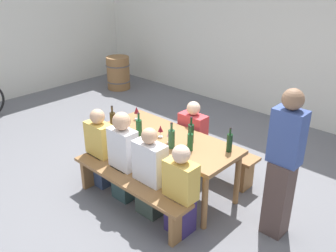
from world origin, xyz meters
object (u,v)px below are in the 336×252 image
wine_glass_1 (160,129)px  seated_guest_near_3 (181,192)px  wine_bottle_1 (190,142)px  seated_guest_near_2 (150,175)px  wine_bottle_3 (139,127)px  seated_guest_near_1 (124,158)px  bench_near (129,186)px  wine_barrel (118,73)px  wine_bottle_2 (171,138)px  wine_glass_0 (170,133)px  wine_glass_2 (137,110)px  wine_bottle_4 (229,142)px  standing_host (283,167)px  tasting_table (168,143)px  bench_far (201,147)px  wine_bottle_5 (113,120)px  wine_bottle_0 (191,133)px  seated_guest_far_0 (192,140)px  seated_guest_near_0 (100,150)px

wine_glass_1 → seated_guest_near_3: (0.75, -0.47, -0.35)m
wine_bottle_1 → wine_glass_1: 0.50m
wine_bottle_1 → seated_guest_near_3: seated_guest_near_3 is taller
seated_guest_near_2 → wine_bottle_3: bearing=58.6°
wine_glass_1 → seated_guest_near_1: bearing=-111.0°
bench_near → wine_barrel: 4.71m
wine_bottle_2 → wine_glass_0: size_ratio=1.83×
wine_bottle_1 → seated_guest_near_1: size_ratio=0.27×
wine_glass_2 → wine_bottle_2: bearing=-17.7°
seated_guest_near_1 → seated_guest_near_2: seated_guest_near_1 is taller
wine_bottle_4 → standing_host: standing_host is taller
tasting_table → wine_bottle_3: bearing=-143.8°
bench_far → wine_bottle_5: bearing=-125.2°
tasting_table → seated_guest_near_2: 0.59m
wine_bottle_4 → wine_glass_2: 1.48m
seated_guest_near_3 → wine_barrel: bearing=57.6°
bench_far → wine_bottle_0: wine_bottle_0 is taller
bench_near → seated_guest_near_3: 0.72m
wine_glass_2 → seated_guest_near_3: 1.57m
wine_bottle_5 → bench_far: bearing=54.8°
seated_guest_near_2 → bench_far: bearing=10.1°
seated_guest_far_0 → seated_guest_near_3: bearing=33.8°
seated_guest_near_0 → seated_guest_far_0: (0.69, 1.06, -0.01)m
wine_bottle_1 → seated_guest_near_2: seated_guest_near_2 is taller
bench_near → seated_guest_near_0: bearing=168.3°
bench_near → seated_guest_near_2: 0.32m
wine_bottle_1 → wine_bottle_3: bearing=-169.8°
wine_bottle_4 → wine_glass_1: bearing=-162.4°
wine_barrel → tasting_table: bearing=-31.3°
bench_near → wine_bottle_3: wine_bottle_3 is taller
wine_glass_0 → wine_barrel: (-3.81, 2.34, -0.50)m
seated_guest_near_2 → wine_barrel: seated_guest_near_2 is taller
wine_bottle_2 → wine_glass_2: wine_bottle_2 is taller
standing_host → wine_glass_1: bearing=8.8°
seated_guest_near_3 → seated_guest_far_0: (-0.71, 1.06, -0.01)m
wine_bottle_5 → seated_guest_near_1: size_ratio=0.27×
wine_bottle_3 → seated_guest_near_2: (0.51, -0.31, -0.34)m
wine_bottle_1 → wine_glass_0: size_ratio=1.76×
bench_near → wine_bottle_3: size_ratio=5.76×
tasting_table → wine_glass_0: wine_glass_0 is taller
seated_guest_far_0 → standing_host: standing_host is taller
bench_far → wine_bottle_2: size_ratio=5.47×
seated_guest_far_0 → standing_host: bearing=76.5°
bench_near → seated_guest_far_0: size_ratio=1.66×
wine_bottle_3 → wine_barrel: size_ratio=0.41×
seated_guest_near_3 → wine_barrel: seated_guest_near_3 is taller
wine_glass_0 → wine_barrel: 4.50m
bench_far → seated_guest_near_3: size_ratio=1.65×
bench_near → wine_glass_1: bearing=96.4°
wine_bottle_2 → wine_glass_0: (-0.11, 0.09, 0.00)m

